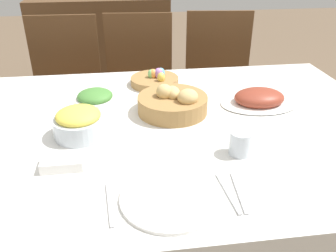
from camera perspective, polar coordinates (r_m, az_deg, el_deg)
dining_table at (r=1.51m, az=-1.57°, el=-11.98°), size 1.80×1.18×0.72m
chair_far_left at (r=2.29m, az=-16.03°, el=5.49°), size 0.43×0.43×0.92m
chair_far_center at (r=2.26m, az=-4.60°, el=6.29°), size 0.46×0.46×0.92m
chair_far_right at (r=2.35m, az=8.14°, el=6.88°), size 0.47×0.47×0.92m
sideboard at (r=3.26m, az=-10.42°, el=11.95°), size 1.15×0.44×0.89m
bread_basket at (r=1.38m, az=0.78°, el=3.79°), size 0.27×0.27×0.12m
egg_basket at (r=1.66m, az=-2.09°, el=7.40°), size 0.22×0.22×0.08m
ham_platter at (r=1.50m, az=14.40°, el=4.23°), size 0.32×0.22×0.07m
green_salad_bowl at (r=1.44m, az=-11.57°, el=4.08°), size 0.16×0.16×0.08m
pineapple_bowl at (r=1.25m, az=-14.08°, el=0.53°), size 0.18×0.18×0.10m
dinner_plate at (r=0.95m, az=0.31°, el=-11.43°), size 0.27×0.27×0.01m
fork at (r=0.95m, az=-9.36°, el=-12.22°), size 0.02×0.17×0.00m
knife at (r=0.99m, az=9.59°, el=-10.59°), size 0.02×0.17×0.00m
spoon at (r=0.99m, az=11.27°, el=-10.39°), size 0.02×0.17×0.00m
drinking_cup at (r=1.14m, az=11.52°, el=-2.72°), size 0.07×0.07×0.08m
butter_dish at (r=1.11m, az=-16.54°, el=-5.62°), size 0.12×0.08×0.03m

